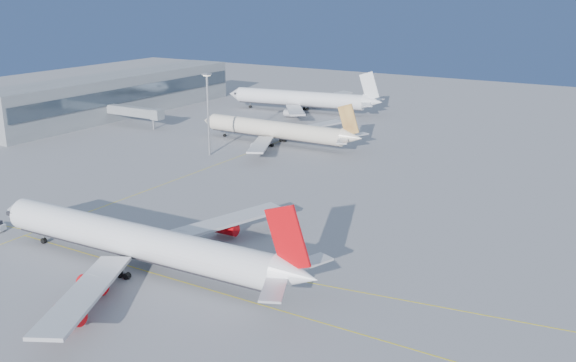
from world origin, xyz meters
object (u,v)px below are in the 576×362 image
at_px(airliner_virgin, 141,242).
at_px(light_mast, 208,108).
at_px(airliner_etihad, 278,130).
at_px(airliner_third, 303,99).

xyz_separation_m(airliner_virgin, light_mast, (-38.59, 67.76, 8.73)).
distance_m(airliner_etihad, airliner_third, 54.14).
height_order(airliner_virgin, light_mast, light_mast).
bearing_deg(airliner_third, airliner_etihad, -76.41).
bearing_deg(airliner_etihad, airliner_virgin, -72.03).
height_order(airliner_etihad, airliner_third, airliner_third).
distance_m(airliner_virgin, airliner_third, 147.48).
height_order(airliner_virgin, airliner_third, airliner_third).
distance_m(airliner_etihad, light_mast, 25.01).
height_order(airliner_virgin, airliner_etihad, airliner_virgin).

